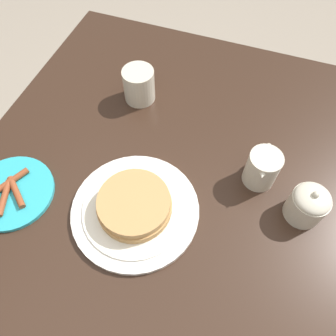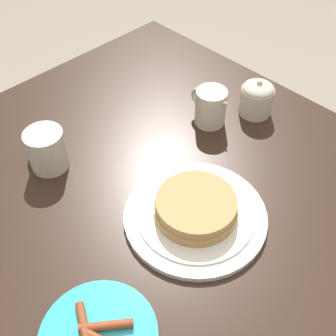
{
  "view_description": "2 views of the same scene",
  "coord_description": "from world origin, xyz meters",
  "px_view_note": "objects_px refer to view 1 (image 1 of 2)",
  "views": [
    {
      "loc": [
        -0.26,
        -0.14,
        1.39
      ],
      "look_at": [
        0.11,
        -0.01,
        0.76
      ],
      "focal_mm": 35.0,
      "sensor_mm": 36.0,
      "label": 1
    },
    {
      "loc": [
        -0.31,
        0.41,
        1.39
      ],
      "look_at": [
        0.11,
        -0.01,
        0.76
      ],
      "focal_mm": 45.0,
      "sensor_mm": 36.0,
      "label": 2
    }
  ],
  "objects_px": {
    "sugar_bowl": "(308,204)",
    "side_plate_bacon": "(12,192)",
    "creamer_pitcher": "(262,168)",
    "pancake_plate": "(135,206)",
    "coffee_mug": "(139,84)"
  },
  "relations": [
    {
      "from": "pancake_plate",
      "to": "side_plate_bacon",
      "type": "height_order",
      "value": "pancake_plate"
    },
    {
      "from": "side_plate_bacon",
      "to": "sugar_bowl",
      "type": "height_order",
      "value": "sugar_bowl"
    },
    {
      "from": "pancake_plate",
      "to": "sugar_bowl",
      "type": "relative_size",
      "value": 2.96
    },
    {
      "from": "pancake_plate",
      "to": "creamer_pitcher",
      "type": "distance_m",
      "value": 0.29
    },
    {
      "from": "sugar_bowl",
      "to": "pancake_plate",
      "type": "bearing_deg",
      "value": 108.61
    },
    {
      "from": "pancake_plate",
      "to": "coffee_mug",
      "type": "relative_size",
      "value": 2.43
    },
    {
      "from": "sugar_bowl",
      "to": "side_plate_bacon",
      "type": "bearing_deg",
      "value": 105.37
    },
    {
      "from": "side_plate_bacon",
      "to": "sugar_bowl",
      "type": "bearing_deg",
      "value": -74.63
    },
    {
      "from": "pancake_plate",
      "to": "side_plate_bacon",
      "type": "xyz_separation_m",
      "value": [
        -0.06,
        0.28,
        -0.01
      ]
    },
    {
      "from": "creamer_pitcher",
      "to": "sugar_bowl",
      "type": "xyz_separation_m",
      "value": [
        -0.05,
        -0.11,
        -0.0
      ]
    },
    {
      "from": "side_plate_bacon",
      "to": "sugar_bowl",
      "type": "relative_size",
      "value": 2.01
    },
    {
      "from": "side_plate_bacon",
      "to": "sugar_bowl",
      "type": "xyz_separation_m",
      "value": [
        0.17,
        -0.62,
        0.04
      ]
    },
    {
      "from": "coffee_mug",
      "to": "creamer_pitcher",
      "type": "distance_m",
      "value": 0.38
    },
    {
      "from": "side_plate_bacon",
      "to": "pancake_plate",
      "type": "bearing_deg",
      "value": -78.73
    },
    {
      "from": "creamer_pitcher",
      "to": "coffee_mug",
      "type": "bearing_deg",
      "value": 66.92
    }
  ]
}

